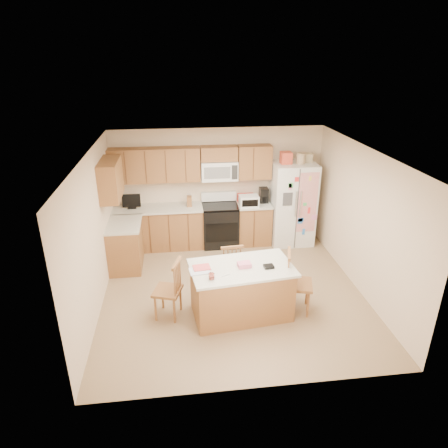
{
  "coord_description": "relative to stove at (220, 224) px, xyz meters",
  "views": [
    {
      "loc": [
        -0.9,
        -6.0,
        3.93
      ],
      "look_at": [
        -0.11,
        0.35,
        1.16
      ],
      "focal_mm": 32.0,
      "sensor_mm": 36.0,
      "label": 1
    }
  ],
  "objects": [
    {
      "name": "stove",
      "position": [
        0.0,
        0.0,
        0.0
      ],
      "size": [
        0.76,
        0.65,
        1.13
      ],
      "color": "black",
      "rests_on": "ground"
    },
    {
      "name": "room_shell",
      "position": [
        0.0,
        -1.94,
        0.97
      ],
      "size": [
        4.6,
        4.6,
        2.52
      ],
      "color": "beige",
      "rests_on": "ground"
    },
    {
      "name": "island",
      "position": [
        0.04,
        -2.6,
        -0.03
      ],
      "size": [
        1.68,
        1.11,
        0.96
      ],
      "color": "brown",
      "rests_on": "ground"
    },
    {
      "name": "refrigerator",
      "position": [
        1.57,
        -0.06,
        0.45
      ],
      "size": [
        0.9,
        0.79,
        2.04
      ],
      "color": "white",
      "rests_on": "ground"
    },
    {
      "name": "windsor_chair_back",
      "position": [
        -0.04,
        -1.88,
        -0.03
      ],
      "size": [
        0.43,
        0.42,
        0.94
      ],
      "color": "brown",
      "rests_on": "ground"
    },
    {
      "name": "windsor_chair_right",
      "position": [
        0.95,
        -2.6,
        0.02
      ],
      "size": [
        0.54,
        0.55,
        1.05
      ],
      "color": "brown",
      "rests_on": "ground"
    },
    {
      "name": "cabinetry",
      "position": [
        -0.98,
        -0.15,
        0.44
      ],
      "size": [
        3.36,
        1.56,
        2.15
      ],
      "color": "brown",
      "rests_on": "ground"
    },
    {
      "name": "windsor_chair_left",
      "position": [
        -1.1,
        -2.51,
        -0.0
      ],
      "size": [
        0.52,
        0.53,
        1.0
      ],
      "color": "brown",
      "rests_on": "ground"
    },
    {
      "name": "ground",
      "position": [
        0.0,
        -1.94,
        -0.47
      ],
      "size": [
        4.5,
        4.5,
        0.0
      ],
      "primitive_type": "plane",
      "color": "olive",
      "rests_on": "ground"
    }
  ]
}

